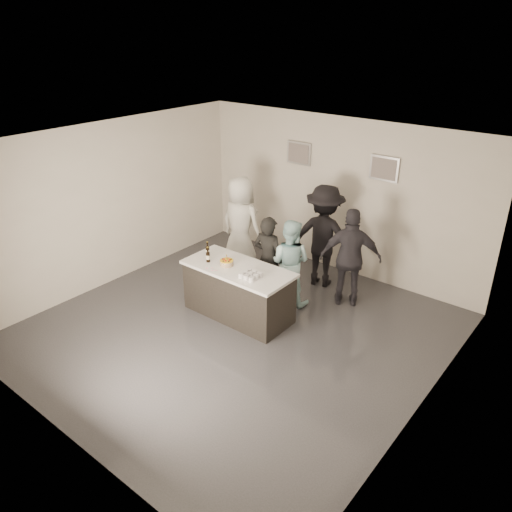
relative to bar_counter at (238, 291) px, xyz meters
The scene contains 19 objects.
floor 0.66m from the bar_counter, 53.61° to the right, with size 6.00×6.00×0.00m, color #3D3D42.
ceiling 2.60m from the bar_counter, 53.61° to the right, with size 6.00×6.00×0.00m, color white.
wall_back 2.82m from the bar_counter, 83.65° to the left, with size 6.00×0.04×3.00m, color silver.
wall_front 3.56m from the bar_counter, 85.11° to the right, with size 6.00×0.04×3.00m, color silver.
wall_left 2.93m from the bar_counter, behind, with size 0.04×6.00×3.00m, color silver.
wall_right 3.48m from the bar_counter, ahead, with size 0.04×6.00×3.00m, color silver.
picture_left 3.17m from the bar_counter, 103.32° to the left, with size 0.54×0.04×0.44m, color #B2B2B7.
picture_right 3.33m from the bar_counter, 65.20° to the left, with size 0.54×0.04×0.44m, color #B2B2B7.
bar_counter is the anchor object (origin of this frame).
cake 0.53m from the bar_counter, 163.51° to the right, with size 0.22×0.22×0.08m, color yellow.
beer_bottle_a 0.90m from the bar_counter, behind, with size 0.07×0.07×0.26m, color black.
beer_bottle_b 0.80m from the bar_counter, 163.64° to the right, with size 0.07×0.07×0.26m, color black.
tumbler_cluster 0.63m from the bar_counter, 21.09° to the right, with size 0.30×0.30×0.08m, color gold.
candles 0.62m from the bar_counter, 130.35° to the right, with size 0.24×0.08×0.01m, color pink.
person_main_black 0.80m from the bar_counter, 83.83° to the left, with size 0.58×0.38×1.59m, color black.
person_main_blue 1.03m from the bar_counter, 65.88° to the left, with size 0.75×0.59×1.55m, color #B1E2E8.
person_guest_left 1.89m from the bar_counter, 128.78° to the left, with size 0.92×0.60×1.88m, color white.
person_guest_right 1.99m from the bar_counter, 50.22° to the left, with size 1.03×0.43×1.76m, color #2F2D35.
person_guest_back 1.98m from the bar_counter, 75.34° to the left, with size 1.25×0.72×1.93m, color black.
Camera 1 is at (4.48, -5.10, 4.54)m, focal length 35.00 mm.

